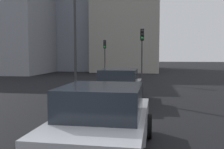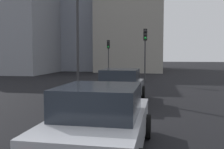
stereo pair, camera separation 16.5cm
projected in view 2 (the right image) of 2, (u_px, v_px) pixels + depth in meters
name	position (u px, v px, depth m)	size (l,w,h in m)	color
car_grey_lead	(121.00, 87.00, 11.84)	(4.26, 2.10, 1.56)	slate
car_silver_second	(101.00, 121.00, 5.65)	(4.15, 2.14, 1.56)	#A8AAB2
traffic_light_near_left	(145.00, 44.00, 19.93)	(0.33, 0.31, 4.21)	#2D2D30
traffic_light_near_right	(108.00, 50.00, 27.77)	(0.32, 0.28, 3.78)	#2D2D30
street_lamp_kerbside	(77.00, 10.00, 15.52)	(0.56, 0.36, 8.50)	#2D2D30
building_facade_left	(133.00, 23.00, 37.62)	(14.86, 8.43, 13.67)	gray
building_facade_center	(77.00, 18.00, 37.56)	(8.51, 7.57, 15.16)	gray
building_facade_right	(23.00, 24.00, 33.97)	(14.86, 10.05, 12.53)	gray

